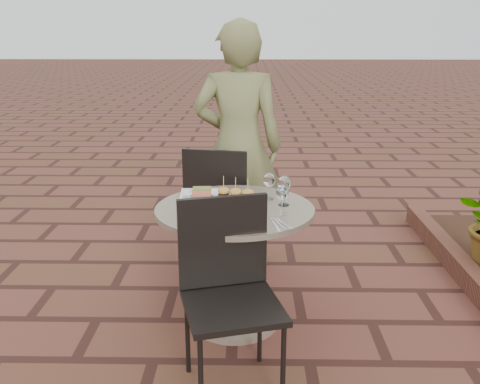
{
  "coord_description": "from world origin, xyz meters",
  "views": [
    {
      "loc": [
        0.09,
        -2.87,
        1.69
      ],
      "look_at": [
        0.04,
        -0.01,
        0.82
      ],
      "focal_mm": 40.0,
      "sensor_mm": 36.0,
      "label": 1
    }
  ],
  "objects_px": {
    "plate_tuna": "(237,215)",
    "diner": "(238,147)",
    "plate_salmon": "(202,196)",
    "plate_sliders": "(236,201)",
    "chair_far": "(219,200)",
    "cafe_table": "(235,248)",
    "chair_near": "(228,279)"
  },
  "relations": [
    {
      "from": "cafe_table",
      "to": "chair_far",
      "type": "distance_m",
      "value": 0.7
    },
    {
      "from": "plate_sliders",
      "to": "plate_tuna",
      "type": "relative_size",
      "value": 1.23
    },
    {
      "from": "chair_far",
      "to": "chair_near",
      "type": "distance_m",
      "value": 1.23
    },
    {
      "from": "chair_near",
      "to": "plate_tuna",
      "type": "relative_size",
      "value": 3.44
    },
    {
      "from": "chair_far",
      "to": "plate_sliders",
      "type": "xyz_separation_m",
      "value": [
        0.14,
        -0.69,
        0.22
      ]
    },
    {
      "from": "diner",
      "to": "plate_salmon",
      "type": "distance_m",
      "value": 0.8
    },
    {
      "from": "chair_far",
      "to": "plate_salmon",
      "type": "relative_size",
      "value": 3.48
    },
    {
      "from": "chair_near",
      "to": "plate_sliders",
      "type": "xyz_separation_m",
      "value": [
        0.02,
        0.54,
        0.22
      ]
    },
    {
      "from": "plate_tuna",
      "to": "cafe_table",
      "type": "bearing_deg",
      "value": 96.15
    },
    {
      "from": "plate_sliders",
      "to": "plate_tuna",
      "type": "bearing_deg",
      "value": -85.72
    },
    {
      "from": "cafe_table",
      "to": "plate_salmon",
      "type": "height_order",
      "value": "plate_salmon"
    },
    {
      "from": "chair_far",
      "to": "plate_salmon",
      "type": "height_order",
      "value": "chair_far"
    },
    {
      "from": "chair_far",
      "to": "plate_salmon",
      "type": "distance_m",
      "value": 0.58
    },
    {
      "from": "chair_near",
      "to": "plate_sliders",
      "type": "bearing_deg",
      "value": 72.26
    },
    {
      "from": "plate_salmon",
      "to": "plate_sliders",
      "type": "bearing_deg",
      "value": -36.24
    },
    {
      "from": "chair_far",
      "to": "diner",
      "type": "bearing_deg",
      "value": -108.28
    },
    {
      "from": "plate_sliders",
      "to": "chair_far",
      "type": "bearing_deg",
      "value": 101.16
    },
    {
      "from": "plate_sliders",
      "to": "plate_tuna",
      "type": "height_order",
      "value": "plate_sliders"
    },
    {
      "from": "plate_salmon",
      "to": "plate_tuna",
      "type": "bearing_deg",
      "value": -55.62
    },
    {
      "from": "chair_near",
      "to": "diner",
      "type": "distance_m",
      "value": 1.48
    },
    {
      "from": "cafe_table",
      "to": "plate_tuna",
      "type": "bearing_deg",
      "value": -83.85
    },
    {
      "from": "chair_near",
      "to": "cafe_table",
      "type": "bearing_deg",
      "value": 72.86
    },
    {
      "from": "plate_sliders",
      "to": "plate_salmon",
      "type": "bearing_deg",
      "value": 143.76
    },
    {
      "from": "chair_far",
      "to": "diner",
      "type": "distance_m",
      "value": 0.42
    },
    {
      "from": "plate_salmon",
      "to": "plate_sliders",
      "type": "distance_m",
      "value": 0.25
    },
    {
      "from": "diner",
      "to": "plate_salmon",
      "type": "relative_size",
      "value": 6.61
    },
    {
      "from": "cafe_table",
      "to": "plate_tuna",
      "type": "relative_size",
      "value": 3.33
    },
    {
      "from": "plate_tuna",
      "to": "diner",
      "type": "bearing_deg",
      "value": 91.02
    },
    {
      "from": "plate_salmon",
      "to": "plate_sliders",
      "type": "height_order",
      "value": "plate_sliders"
    },
    {
      "from": "plate_tuna",
      "to": "plate_salmon",
      "type": "bearing_deg",
      "value": 124.38
    },
    {
      "from": "chair_far",
      "to": "diner",
      "type": "relative_size",
      "value": 0.53
    },
    {
      "from": "cafe_table",
      "to": "plate_tuna",
      "type": "height_order",
      "value": "plate_tuna"
    }
  ]
}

